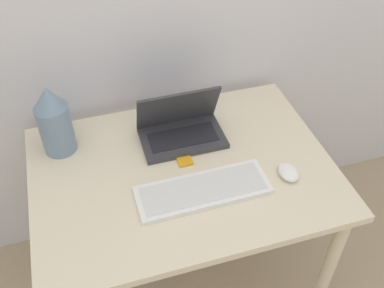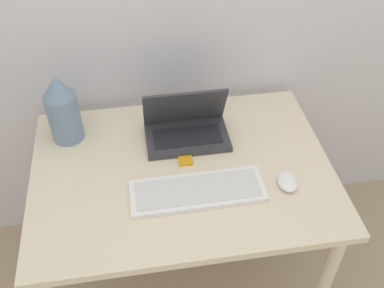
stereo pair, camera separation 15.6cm
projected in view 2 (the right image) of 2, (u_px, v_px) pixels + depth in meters
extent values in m
cube|color=beige|center=(182.00, 171.00, 1.63)|extent=(1.08, 0.78, 0.03)
cylinder|color=beige|center=(323.00, 286.00, 1.69)|extent=(0.05, 0.05, 0.70)
cylinder|color=beige|center=(69.00, 186.00, 2.06)|extent=(0.05, 0.05, 0.70)
cylinder|color=beige|center=(272.00, 162.00, 2.17)|extent=(0.05, 0.05, 0.70)
cube|color=#333338|center=(187.00, 137.00, 1.72)|extent=(0.31, 0.20, 0.02)
cube|color=black|center=(187.00, 136.00, 1.71)|extent=(0.26, 0.11, 0.00)
cube|color=#333338|center=(185.00, 107.00, 1.70)|extent=(0.31, 0.09, 0.19)
cube|color=#0F1938|center=(184.00, 105.00, 1.70)|extent=(0.28, 0.07, 0.16)
cube|color=white|center=(198.00, 191.00, 1.52)|extent=(0.46, 0.16, 0.02)
cube|color=silver|center=(198.00, 189.00, 1.51)|extent=(0.42, 0.13, 0.00)
ellipsoid|color=white|center=(287.00, 182.00, 1.54)|extent=(0.07, 0.10, 0.03)
cylinder|color=slate|center=(64.00, 117.00, 1.67)|extent=(0.12, 0.12, 0.20)
cone|color=slate|center=(57.00, 86.00, 1.58)|extent=(0.11, 0.11, 0.08)
cube|color=orange|center=(185.00, 160.00, 1.64)|extent=(0.05, 0.06, 0.01)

